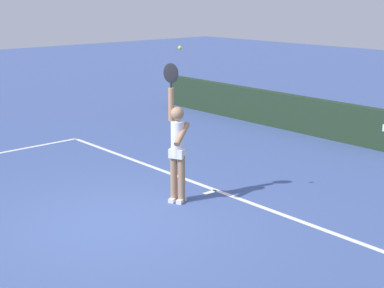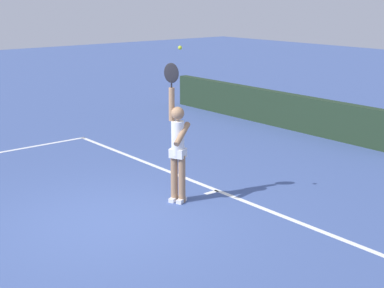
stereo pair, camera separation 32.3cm
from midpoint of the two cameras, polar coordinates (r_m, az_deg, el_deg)
name	(u,v)px [view 1 (the left image)]	position (r m, az deg, el deg)	size (l,w,h in m)	color
ground_plane	(111,223)	(9.11, -9.30, -8.03)	(60.00, 60.00, 0.00)	#415794
court_lines	(98,227)	(9.00, -10.63, -8.39)	(10.45, 5.31, 0.00)	white
back_wall	(362,126)	(13.98, 16.44, 1.77)	(14.34, 0.27, 0.96)	#213521
tennis_player	(177,146)	(9.58, -2.50, -0.22)	(0.52, 0.49, 2.45)	#9F7756
tennis_ball	(180,48)	(9.11, -2.27, 9.87)	(0.07, 0.07, 0.07)	#C9E130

